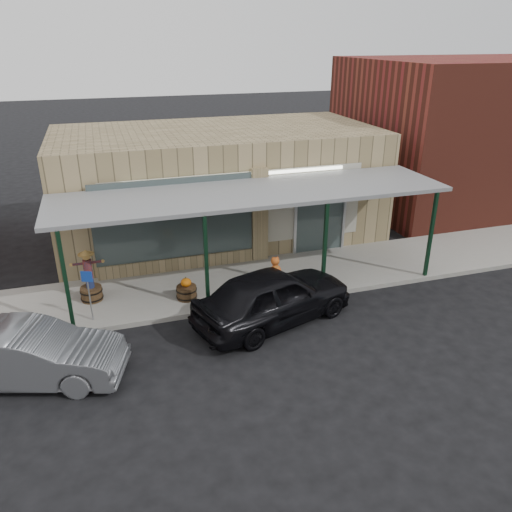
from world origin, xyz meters
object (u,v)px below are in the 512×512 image
object	(u,v)px
handicap_sign	(89,289)
parked_sedan	(274,296)
barrel_scarecrow	(90,283)
barrel_pumpkin	(187,291)
car_grey	(30,355)

from	to	relation	value
handicap_sign	parked_sedan	xyz separation A→B (m)	(4.85, -1.33, -0.31)
barrel_scarecrow	barrel_pumpkin	bearing A→B (deg)	-27.47
parked_sedan	car_grey	xyz separation A→B (m)	(-6.20, -0.81, -0.10)
barrel_scarecrow	handicap_sign	size ratio (longest dim) A/B	1.09
handicap_sign	car_grey	bearing A→B (deg)	-100.04
car_grey	handicap_sign	bearing A→B (deg)	-15.12
barrel_scarecrow	car_grey	size ratio (longest dim) A/B	0.38
barrel_scarecrow	handicap_sign	world-z (taller)	barrel_scarecrow
barrel_pumpkin	parked_sedan	distance (m)	2.80
barrel_scarecrow	parked_sedan	bearing A→B (deg)	-39.45
barrel_pumpkin	car_grey	distance (m)	4.83
barrel_scarecrow	handicap_sign	xyz separation A→B (m)	(0.00, -1.21, 0.41)
barrel_pumpkin	handicap_sign	world-z (taller)	handicap_sign
handicap_sign	car_grey	size ratio (longest dim) A/B	0.35
barrel_scarecrow	car_grey	world-z (taller)	barrel_scarecrow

